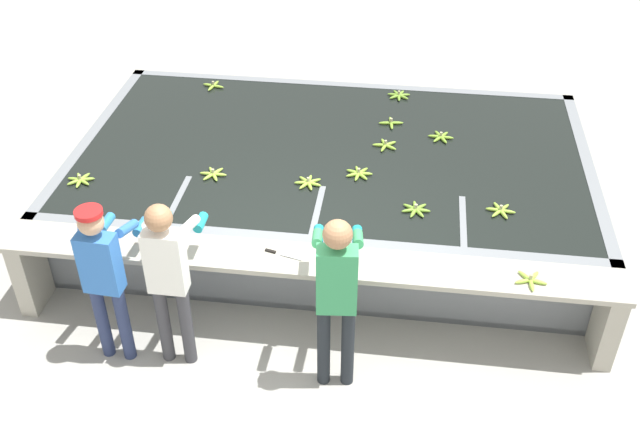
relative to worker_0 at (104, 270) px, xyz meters
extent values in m
plane|color=#A3A099|center=(1.61, 0.30, -0.95)|extent=(80.00, 80.00, 0.00)
cube|color=gray|center=(1.61, 2.38, -0.92)|extent=(5.46, 3.27, 0.06)
cube|color=gray|center=(1.61, 0.81, -0.54)|extent=(5.46, 0.12, 0.83)
cube|color=gray|center=(1.61, 3.95, -0.54)|extent=(5.46, 0.12, 0.83)
cube|color=gray|center=(-1.06, 2.38, -0.54)|extent=(0.12, 3.27, 0.83)
cube|color=gray|center=(4.28, 2.38, -0.54)|extent=(0.12, 3.27, 0.83)
cube|color=black|center=(1.61, 2.38, -0.51)|extent=(5.22, 3.03, 0.76)
cube|color=gray|center=(0.25, 1.27, -0.54)|extent=(0.06, 0.80, 0.83)
cube|color=gray|center=(1.61, 1.27, -0.54)|extent=(0.06, 0.80, 0.83)
cube|color=gray|center=(2.97, 1.27, -0.54)|extent=(0.06, 0.80, 0.83)
cube|color=#A8A393|center=(1.61, 0.52, -0.15)|extent=(5.46, 0.45, 0.05)
cube|color=#A8A393|center=(-1.02, 0.52, -0.56)|extent=(0.16, 0.41, 0.78)
cube|color=#A8A393|center=(4.24, 0.52, -0.56)|extent=(0.16, 0.41, 0.78)
cylinder|color=navy|center=(-0.10, -0.03, -0.56)|extent=(0.11, 0.11, 0.78)
cylinder|color=navy|center=(0.10, -0.04, -0.56)|extent=(0.11, 0.11, 0.78)
cube|color=blue|center=(0.00, -0.04, 0.10)|extent=(0.33, 0.19, 0.55)
sphere|color=tan|center=(0.00, -0.04, 0.51)|extent=(0.21, 0.21, 0.21)
cylinder|color=red|center=(0.00, -0.04, 0.61)|extent=(0.22, 0.22, 0.04)
cylinder|color=blue|center=(-0.15, 0.22, 0.29)|extent=(0.10, 0.31, 0.18)
cylinder|color=teal|center=(-0.13, 0.47, 0.13)|extent=(0.10, 0.20, 0.08)
cylinder|color=blue|center=(0.17, 0.20, 0.29)|extent=(0.10, 0.31, 0.18)
cylinder|color=teal|center=(0.19, 0.45, 0.13)|extent=(0.10, 0.20, 0.08)
cylinder|color=#38383D|center=(0.45, -0.01, -0.54)|extent=(0.11, 0.11, 0.82)
cylinder|color=#38383D|center=(0.65, -0.01, -0.54)|extent=(0.11, 0.11, 0.82)
cube|color=white|center=(0.55, -0.01, 0.16)|extent=(0.32, 0.17, 0.58)
sphere|color=#9E704C|center=(0.55, -0.01, 0.59)|extent=(0.22, 0.22, 0.22)
cylinder|color=white|center=(0.39, 0.24, 0.37)|extent=(0.08, 0.31, 0.18)
cylinder|color=#1EA3AD|center=(0.39, 0.49, 0.20)|extent=(0.09, 0.20, 0.08)
cylinder|color=white|center=(0.71, 0.24, 0.37)|extent=(0.08, 0.31, 0.18)
cylinder|color=#1EA3AD|center=(0.71, 0.49, 0.20)|extent=(0.09, 0.20, 0.08)
cylinder|color=#1E2328|center=(1.85, -0.10, -0.53)|extent=(0.11, 0.11, 0.84)
cylinder|color=#1E2328|center=(2.04, -0.08, -0.53)|extent=(0.11, 0.11, 0.84)
cube|color=#38995B|center=(1.95, -0.09, 0.19)|extent=(0.34, 0.20, 0.60)
sphere|color=#9E704C|center=(1.95, -0.09, 0.63)|extent=(0.23, 0.23, 0.23)
cylinder|color=#38995B|center=(1.76, 0.14, 0.40)|extent=(0.11, 0.32, 0.18)
cylinder|color=teal|center=(1.74, 0.39, 0.24)|extent=(0.10, 0.21, 0.08)
cylinder|color=#38995B|center=(2.08, 0.18, 0.40)|extent=(0.11, 0.32, 0.18)
cylinder|color=teal|center=(2.05, 0.43, 0.24)|extent=(0.10, 0.21, 0.08)
ellipsoid|color=#7FAD33|center=(2.79, 2.82, -0.11)|extent=(0.12, 0.16, 0.04)
ellipsoid|color=#7FAD33|center=(2.74, 2.82, -0.11)|extent=(0.11, 0.17, 0.04)
ellipsoid|color=#7FAD33|center=(2.71, 2.78, -0.11)|extent=(0.17, 0.05, 0.04)
ellipsoid|color=#7FAD33|center=(2.73, 2.73, -0.11)|extent=(0.12, 0.16, 0.04)
ellipsoid|color=#7FAD33|center=(2.79, 2.72, -0.11)|extent=(0.11, 0.17, 0.04)
ellipsoid|color=#7FAD33|center=(2.82, 2.77, -0.11)|extent=(0.17, 0.05, 0.04)
cylinder|color=tan|center=(2.76, 2.77, -0.08)|extent=(0.03, 0.03, 0.04)
ellipsoid|color=#8CB738|center=(2.22, 2.55, -0.11)|extent=(0.15, 0.13, 0.04)
ellipsoid|color=#8CB738|center=(2.16, 2.57, -0.11)|extent=(0.09, 0.17, 0.04)
ellipsoid|color=#8CB738|center=(2.12, 2.51, -0.11)|extent=(0.17, 0.04, 0.04)
ellipsoid|color=#8CB738|center=(2.16, 2.46, -0.11)|extent=(0.08, 0.17, 0.04)
ellipsoid|color=#8CB738|center=(2.22, 2.49, -0.11)|extent=(0.16, 0.12, 0.04)
cylinder|color=tan|center=(2.18, 2.52, -0.08)|extent=(0.03, 0.03, 0.04)
ellipsoid|color=#75A333|center=(2.22, 3.67, -0.11)|extent=(0.15, 0.14, 0.04)
ellipsoid|color=#75A333|center=(2.27, 3.65, -0.11)|extent=(0.05, 0.17, 0.04)
ellipsoid|color=#75A333|center=(2.31, 3.68, -0.11)|extent=(0.16, 0.13, 0.04)
ellipsoid|color=#75A333|center=(2.32, 3.72, -0.11)|extent=(0.17, 0.08, 0.04)
ellipsoid|color=#75A333|center=(2.28, 3.76, -0.11)|extent=(0.10, 0.17, 0.04)
ellipsoid|color=#75A333|center=(2.24, 3.76, -0.11)|extent=(0.11, 0.17, 0.04)
ellipsoid|color=#75A333|center=(2.21, 3.72, -0.11)|extent=(0.17, 0.06, 0.04)
cylinder|color=tan|center=(2.26, 3.71, -0.08)|extent=(0.03, 0.03, 0.04)
ellipsoid|color=#8CB738|center=(1.98, 1.88, -0.11)|extent=(0.14, 0.15, 0.04)
ellipsoid|color=#8CB738|center=(2.00, 1.92, -0.11)|extent=(0.17, 0.05, 0.04)
ellipsoid|color=#8CB738|center=(1.97, 1.96, -0.11)|extent=(0.13, 0.16, 0.04)
ellipsoid|color=#8CB738|center=(1.93, 1.97, -0.11)|extent=(0.08, 0.17, 0.04)
ellipsoid|color=#8CB738|center=(1.89, 1.94, -0.11)|extent=(0.17, 0.10, 0.04)
ellipsoid|color=#8CB738|center=(1.89, 1.89, -0.11)|extent=(0.17, 0.11, 0.04)
ellipsoid|color=#8CB738|center=(1.93, 1.87, -0.11)|extent=(0.06, 0.17, 0.04)
cylinder|color=tan|center=(1.94, 1.92, -0.08)|extent=(0.03, 0.03, 0.04)
ellipsoid|color=#93BC3D|center=(1.51, 1.67, -0.11)|extent=(0.17, 0.08, 0.04)
ellipsoid|color=#93BC3D|center=(1.51, 1.72, -0.11)|extent=(0.16, 0.13, 0.04)
ellipsoid|color=#93BC3D|center=(1.46, 1.74, -0.11)|extent=(0.05, 0.17, 0.04)
ellipsoid|color=#93BC3D|center=(1.42, 1.72, -0.11)|extent=(0.15, 0.14, 0.04)
ellipsoid|color=#93BC3D|center=(1.41, 1.68, -0.11)|extent=(0.17, 0.06, 0.04)
ellipsoid|color=#93BC3D|center=(1.43, 1.64, -0.11)|extent=(0.12, 0.17, 0.04)
ellipsoid|color=#93BC3D|center=(1.48, 1.64, -0.11)|extent=(0.10, 0.17, 0.04)
cylinder|color=tan|center=(1.46, 1.69, -0.08)|extent=(0.03, 0.03, 0.04)
ellipsoid|color=#93BC3D|center=(3.38, 1.45, -0.11)|extent=(0.17, 0.06, 0.04)
ellipsoid|color=#93BC3D|center=(3.36, 1.50, -0.11)|extent=(0.13, 0.16, 0.04)
ellipsoid|color=#93BC3D|center=(3.30, 1.50, -0.11)|extent=(0.10, 0.17, 0.04)
ellipsoid|color=#93BC3D|center=(3.27, 1.46, -0.11)|extent=(0.17, 0.06, 0.04)
ellipsoid|color=#93BC3D|center=(3.29, 1.41, -0.11)|extent=(0.13, 0.16, 0.04)
ellipsoid|color=#93BC3D|center=(3.35, 1.40, -0.11)|extent=(0.10, 0.17, 0.04)
cylinder|color=tan|center=(3.33, 1.45, -0.08)|extent=(0.03, 0.03, 0.04)
ellipsoid|color=#75A333|center=(2.53, 1.42, -0.11)|extent=(0.06, 0.17, 0.04)
ellipsoid|color=#75A333|center=(2.49, 1.39, -0.11)|extent=(0.16, 0.12, 0.04)
ellipsoid|color=#75A333|center=(2.48, 1.34, -0.11)|extent=(0.17, 0.09, 0.04)
ellipsoid|color=#75A333|center=(2.52, 1.31, -0.11)|extent=(0.09, 0.17, 0.04)
ellipsoid|color=#75A333|center=(2.56, 1.32, -0.11)|extent=(0.12, 0.16, 0.04)
ellipsoid|color=#75A333|center=(2.59, 1.36, -0.11)|extent=(0.17, 0.05, 0.04)
ellipsoid|color=#75A333|center=(2.57, 1.40, -0.11)|extent=(0.14, 0.15, 0.04)
cylinder|color=tan|center=(2.53, 1.36, -0.08)|extent=(0.03, 0.03, 0.04)
ellipsoid|color=#9EC642|center=(0.51, 1.76, -0.11)|extent=(0.12, 0.16, 0.04)
ellipsoid|color=#9EC642|center=(0.46, 1.76, -0.11)|extent=(0.11, 0.17, 0.04)
ellipsoid|color=#9EC642|center=(0.43, 1.72, -0.11)|extent=(0.17, 0.04, 0.04)
ellipsoid|color=#9EC642|center=(0.46, 1.67, -0.11)|extent=(0.12, 0.16, 0.04)
ellipsoid|color=#9EC642|center=(0.51, 1.67, -0.11)|extent=(0.11, 0.17, 0.04)
ellipsoid|color=#9EC642|center=(0.54, 1.71, -0.11)|extent=(0.17, 0.04, 0.04)
cylinder|color=tan|center=(0.48, 1.72, -0.08)|extent=(0.03, 0.03, 0.04)
ellipsoid|color=#7FAD33|center=(2.26, 3.02, -0.11)|extent=(0.17, 0.06, 0.04)
ellipsoid|color=#7FAD33|center=(2.20, 3.07, -0.11)|extent=(0.06, 0.17, 0.04)
ellipsoid|color=#7FAD33|center=(2.15, 3.01, -0.11)|extent=(0.17, 0.06, 0.04)
ellipsoid|color=#7FAD33|center=(2.22, 2.96, -0.11)|extent=(0.06, 0.17, 0.04)
cylinder|color=tan|center=(2.21, 3.02, -0.08)|extent=(0.03, 0.03, 0.04)
ellipsoid|color=#93BC3D|center=(0.01, 3.72, -0.11)|extent=(0.07, 0.17, 0.04)
ellipsoid|color=#93BC3D|center=(-0.06, 3.68, -0.11)|extent=(0.17, 0.07, 0.04)
ellipsoid|color=#93BC3D|center=(-0.02, 3.61, -0.11)|extent=(0.07, 0.17, 0.04)
ellipsoid|color=#93BC3D|center=(0.05, 3.66, -0.11)|extent=(0.17, 0.07, 0.04)
cylinder|color=tan|center=(-0.01, 3.67, -0.08)|extent=(0.03, 0.03, 0.04)
ellipsoid|color=#93BC3D|center=(-0.75, 1.45, -0.11)|extent=(0.17, 0.09, 0.04)
ellipsoid|color=#93BC3D|center=(-0.79, 1.48, -0.11)|extent=(0.09, 0.17, 0.04)
ellipsoid|color=#93BC3D|center=(-0.83, 1.48, -0.11)|extent=(0.12, 0.16, 0.04)
ellipsoid|color=#93BC3D|center=(-0.86, 1.44, -0.11)|extent=(0.17, 0.05, 0.04)
ellipsoid|color=#93BC3D|center=(-0.84, 1.39, -0.11)|extent=(0.15, 0.15, 0.04)
ellipsoid|color=#93BC3D|center=(-0.80, 1.38, -0.11)|extent=(0.05, 0.17, 0.04)
ellipsoid|color=#93BC3D|center=(-0.76, 1.40, -0.11)|extent=(0.16, 0.12, 0.04)
cylinder|color=tan|center=(-0.81, 1.43, -0.08)|extent=(0.03, 0.03, 0.04)
ellipsoid|color=#9EC642|center=(3.54, 0.51, -0.11)|extent=(0.12, 0.16, 0.04)
ellipsoid|color=#9EC642|center=(3.48, 0.51, -0.11)|extent=(0.14, 0.15, 0.04)
ellipsoid|color=#9EC642|center=(3.46, 0.44, -0.11)|extent=(0.17, 0.10, 0.04)
ellipsoid|color=#9EC642|center=(3.51, 0.41, -0.11)|extent=(0.05, 0.17, 0.04)
ellipsoid|color=#9EC642|center=(3.56, 0.45, -0.11)|extent=(0.17, 0.08, 0.04)
cylinder|color=tan|center=(3.51, 0.46, -0.07)|extent=(0.03, 0.03, 0.04)
cube|color=silver|center=(1.48, 0.52, -0.12)|extent=(0.20, 0.08, 0.00)
cube|color=black|center=(1.29, 0.57, -0.12)|extent=(0.10, 0.05, 0.02)
camera|label=1|loc=(2.39, -4.45, 3.98)|focal=42.00mm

